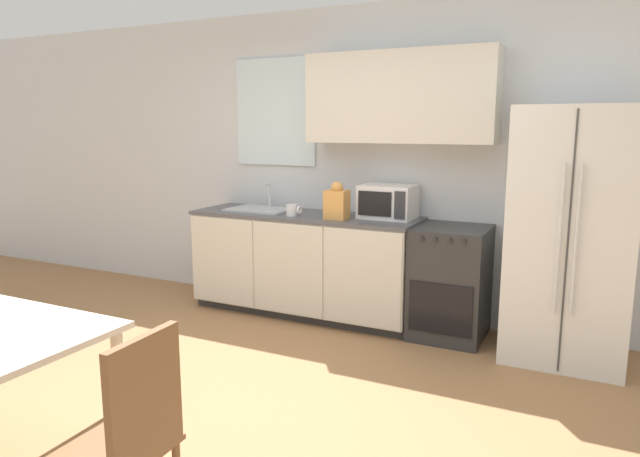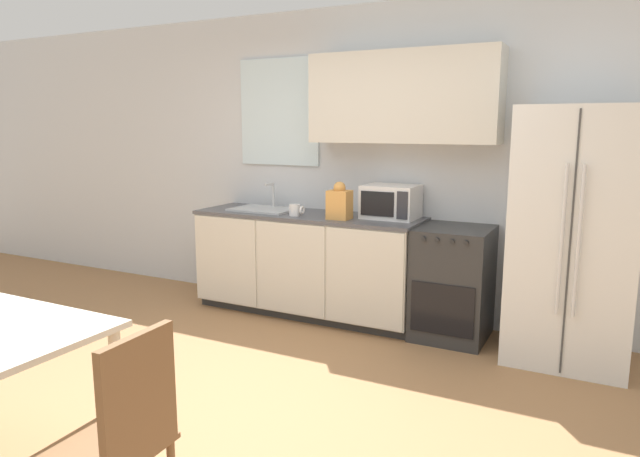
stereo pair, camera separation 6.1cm
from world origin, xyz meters
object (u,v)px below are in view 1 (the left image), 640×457
object	(u,v)px
refrigerator	(570,236)
coffee_mug	(293,210)
microwave	(388,202)
dining_chair_side	(130,432)
oven_range	(450,282)

from	to	relation	value
refrigerator	coffee_mug	xyz separation A→B (m)	(-2.20, -0.11, 0.06)
microwave	dining_chair_side	bearing A→B (deg)	-88.90
microwave	coffee_mug	xyz separation A→B (m)	(-0.77, -0.26, -0.09)
oven_range	refrigerator	size ratio (longest dim) A/B	0.49
oven_range	microwave	xyz separation A→B (m)	(-0.57, 0.09, 0.61)
refrigerator	microwave	xyz separation A→B (m)	(-1.42, 0.15, 0.14)
oven_range	dining_chair_side	world-z (taller)	dining_chair_side
oven_range	dining_chair_side	distance (m)	2.99
oven_range	coffee_mug	size ratio (longest dim) A/B	6.78
dining_chair_side	refrigerator	bearing A→B (deg)	-27.02
coffee_mug	oven_range	bearing A→B (deg)	7.00
coffee_mug	dining_chair_side	xyz separation A→B (m)	(0.83, -2.78, -0.43)
refrigerator	coffee_mug	size ratio (longest dim) A/B	13.78
coffee_mug	dining_chair_side	bearing A→B (deg)	-73.39
dining_chair_side	coffee_mug	bearing A→B (deg)	14.84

